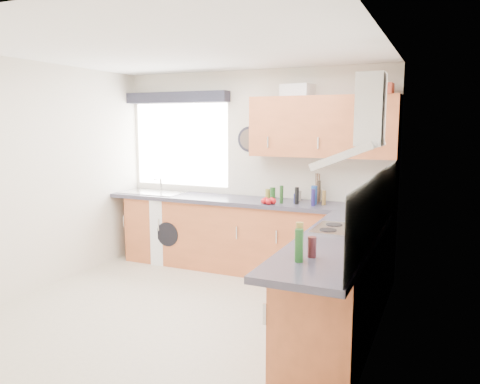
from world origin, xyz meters
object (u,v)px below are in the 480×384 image
at_px(oven, 343,283).
at_px(washing_machine, 180,229).
at_px(extractor_hood, 360,132).
at_px(upper_cabinets, 323,127).

height_order(oven, washing_machine, washing_machine).
relative_size(oven, extractor_hood, 1.09).
bearing_deg(washing_machine, extractor_hood, -34.36).
xyz_separation_m(upper_cabinets, washing_machine, (-1.88, -0.10, -1.37)).
distance_m(oven, upper_cabinets, 1.99).
relative_size(oven, upper_cabinets, 0.50).
bearing_deg(washing_machine, upper_cabinets, -5.43).
height_order(extractor_hood, washing_machine, extractor_hood).
height_order(upper_cabinets, washing_machine, upper_cabinets).
bearing_deg(oven, extractor_hood, -0.00).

